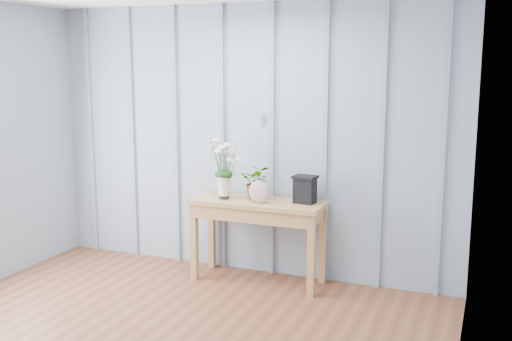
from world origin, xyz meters
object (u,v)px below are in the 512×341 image
at_px(sideboard, 258,213).
at_px(daisy_vase, 224,159).
at_px(felt_disc_vessel, 259,192).
at_px(carved_box, 305,189).

relative_size(sideboard, daisy_vase, 2.06).
distance_m(felt_disc_vessel, carved_box, 0.40).
height_order(felt_disc_vessel, carved_box, carved_box).
xyz_separation_m(daisy_vase, carved_box, (0.73, 0.11, -0.24)).
bearing_deg(felt_disc_vessel, daisy_vase, 177.21).
bearing_deg(sideboard, felt_disc_vessel, -63.97).
distance_m(sideboard, carved_box, 0.48).
height_order(sideboard, felt_disc_vessel, felt_disc_vessel).
relative_size(felt_disc_vessel, carved_box, 0.82).
height_order(daisy_vase, felt_disc_vessel, daisy_vase).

